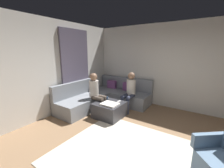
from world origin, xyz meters
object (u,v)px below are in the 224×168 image
object	(u,v)px
sectional_couch	(105,97)
coffee_mug	(107,98)
person_on_couch_back	(130,90)
person_on_couch_side	(96,91)
game_remote	(119,101)
ottoman	(109,110)

from	to	relation	value
sectional_couch	coffee_mug	size ratio (longest dim) A/B	26.84
person_on_couch_back	person_on_couch_side	world-z (taller)	same
person_on_couch_back	person_on_couch_side	bearing A→B (deg)	42.36
coffee_mug	person_on_couch_back	bearing A→B (deg)	50.07
coffee_mug	sectional_couch	bearing A→B (deg)	130.82
game_remote	person_on_couch_side	distance (m)	0.74
game_remote	ottoman	bearing A→B (deg)	-129.29
game_remote	person_on_couch_back	distance (m)	0.57
coffee_mug	person_on_couch_back	distance (m)	0.75
sectional_couch	person_on_couch_back	size ratio (longest dim) A/B	2.12
coffee_mug	person_on_couch_side	size ratio (longest dim) A/B	0.08
game_remote	person_on_couch_side	bearing A→B (deg)	-166.13
sectional_couch	ottoman	world-z (taller)	sectional_couch
sectional_couch	game_remote	xyz separation A→B (m)	(0.83, -0.46, 0.15)
coffee_mug	game_remote	size ratio (longest dim) A/B	0.63
person_on_couch_back	person_on_couch_side	distance (m)	1.02
ottoman	game_remote	xyz separation A→B (m)	(0.18, 0.22, 0.22)
sectional_couch	person_on_couch_back	distance (m)	0.98
coffee_mug	person_on_couch_side	world-z (taller)	person_on_couch_side
coffee_mug	game_remote	bearing A→B (deg)	5.71
ottoman	person_on_couch_side	distance (m)	0.68
sectional_couch	game_remote	distance (m)	0.97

